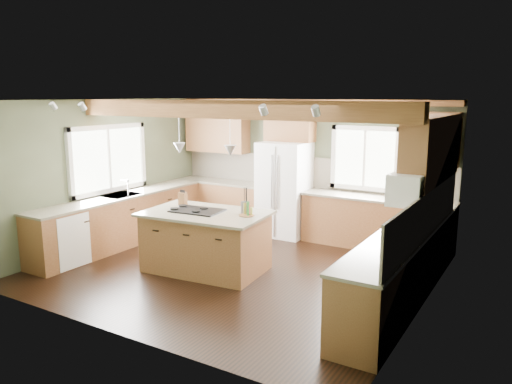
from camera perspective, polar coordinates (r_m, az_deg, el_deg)
The scene contains 37 objects.
floor at distance 7.87m, azimuth -2.18°, elevation -8.82°, with size 5.60×5.60×0.00m, color black.
ceiling at distance 7.41m, azimuth -2.33°, elevation 10.46°, with size 5.60×5.60×0.00m, color silver.
wall_back at distance 9.69m, azimuth 5.88°, elevation 2.84°, with size 5.60×5.60×0.00m, color #404531.
wall_left at distance 9.35m, azimuth -16.78°, elevation 2.12°, with size 5.00×5.00×0.00m, color #404531.
wall_right at distance 6.47m, azimuth 19.00°, elevation -1.85°, with size 5.00×5.00×0.00m, color #404531.
ceiling_beam at distance 7.20m, azimuth -3.45°, elevation 9.40°, with size 5.55×0.26×0.26m, color #583419.
soffit_trim at distance 9.50m, azimuth 5.76°, elevation 10.18°, with size 5.55×0.20×0.10m, color #583419.
backsplash_back at distance 9.69m, azimuth 5.83°, elevation 2.30°, with size 5.58×0.03×0.58m, color brown.
backsplash_right at distance 6.54m, azimuth 18.91°, elevation -2.52°, with size 0.03×3.70×0.58m, color brown.
base_cab_back_left at distance 10.47m, azimuth -3.82°, elevation -1.30°, with size 2.02×0.60×0.88m, color brown.
counter_back_left at distance 10.38m, azimuth -3.85°, elevation 1.18°, with size 2.06×0.64×0.04m, color #4F483A.
base_cab_back_right at distance 9.06m, azimuth 13.52°, elevation -3.55°, with size 2.62×0.60×0.88m, color brown.
counter_back_right at distance 8.95m, azimuth 13.66°, elevation -0.70°, with size 2.66×0.64×0.04m, color #4F483A.
base_cab_left at distance 9.33m, azimuth -15.02°, elevation -3.20°, with size 0.60×3.70×0.88m, color brown.
counter_left at distance 9.23m, azimuth -15.16°, elevation -0.43°, with size 0.64×3.74×0.04m, color #4F483A.
base_cab_right at distance 6.81m, azimuth 16.14°, elevation -8.57°, with size 0.60×3.70×0.88m, color brown.
counter_right at distance 6.67m, azimuth 16.35°, elevation -4.84°, with size 0.64×3.74×0.04m, color #4F483A.
upper_cab_back_left at distance 10.47m, azimuth -4.44°, elevation 7.05°, with size 1.40×0.35×0.90m, color brown.
upper_cab_over_fridge at distance 9.58m, azimuth 3.89°, elevation 7.89°, with size 0.96×0.35×0.70m, color brown.
upper_cab_right at distance 7.27m, azimuth 19.48°, elevation 4.69°, with size 0.35×2.20×0.90m, color brown.
upper_cab_back_corner at distance 8.73m, azimuth 19.32°, elevation 5.67°, with size 0.90×0.35×0.90m, color brown.
window_left at distance 9.33m, azimuth -16.56°, elevation 3.67°, with size 0.04×1.60×1.05m, color white.
window_back at distance 9.22m, azimuth 12.35°, elevation 3.78°, with size 1.10×0.04×1.00m, color white.
sink at distance 9.23m, azimuth -15.16°, elevation -0.40°, with size 0.50×0.65×0.03m, color #262628.
faucet at distance 9.07m, azimuth -14.42°, elevation 0.38°, with size 0.02×0.02×0.28m, color #B2B2B7.
dishwasher at distance 8.51m, azimuth -21.27°, elevation -5.02°, with size 0.60×0.60×0.84m, color white.
oven at distance 5.65m, azimuth 12.51°, elevation -12.65°, with size 0.60×0.72×0.84m, color white.
microwave at distance 6.42m, azimuth 17.12°, elevation 0.45°, with size 0.40×0.70×0.38m, color white.
pendant_left at distance 7.71m, azimuth -8.73°, elevation 5.00°, with size 0.18×0.18×0.16m, color #B2B2B7.
pendant_right at distance 7.25m, azimuth -2.97°, elevation 4.74°, with size 0.18×0.18×0.16m, color #B2B2B7.
refrigerator at distance 9.55m, azimuth 3.23°, elevation 0.32°, with size 0.90×0.74×1.80m, color white.
island at distance 7.76m, azimuth -5.73°, elevation -5.75°, with size 1.75×1.07×0.88m, color olive.
island_top at distance 7.64m, azimuth -5.79°, elevation -2.45°, with size 1.87×1.19×0.04m, color #4F483A.
cooktop at distance 7.71m, azimuth -6.73°, elevation -2.12°, with size 0.76×0.51×0.02m, color black.
knife_block at distance 8.14m, azimuth -8.38°, elevation -0.78°, with size 0.12×0.09×0.20m, color brown.
utensil_crock at distance 7.51m, azimuth -1.24°, elevation -1.77°, with size 0.13×0.13×0.18m, color #3F3532.
bottle_tray at distance 7.35m, azimuth -1.10°, elevation -1.95°, with size 0.23×0.23×0.21m, color brown, non-canonical shape.
Camera 1 is at (4.07, -6.19, 2.68)m, focal length 35.00 mm.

